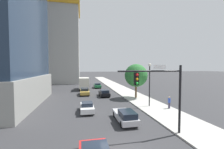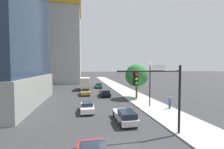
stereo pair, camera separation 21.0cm
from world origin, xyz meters
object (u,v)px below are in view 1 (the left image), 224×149
traffic_light_pole (161,87)px  car_black (104,93)px  box_truck (84,83)px  pedestrian_blue_shirt (169,102)px  street_tree (136,75)px  car_white (87,107)px  street_lamp (150,79)px  car_green (97,85)px  car_silver (125,116)px  construction_building (58,39)px  car_gold (85,91)px

traffic_light_pole → car_black: 19.00m
box_truck → pedestrian_blue_shirt: (11.42, -21.32, -0.81)m
street_tree → box_truck: bearing=126.0°
car_white → box_truck: box_truck is taller
street_lamp → pedestrian_blue_shirt: street_lamp is taller
traffic_light_pole → pedestrian_blue_shirt: traffic_light_pole is taller
box_truck → pedestrian_blue_shirt: bearing=-61.8°
traffic_light_pole → car_white: traffic_light_pole is taller
car_green → street_lamp: bearing=-76.6°
traffic_light_pole → car_silver: bearing=117.8°
construction_building → street_lamp: construction_building is taller
traffic_light_pole → construction_building: bearing=107.2°
traffic_light_pole → pedestrian_blue_shirt: 9.71m
pedestrian_blue_shirt → car_silver: bearing=-155.0°
car_white → pedestrian_blue_shirt: pedestrian_blue_shirt is taller
car_black → traffic_light_pole: bearing=-83.9°
street_tree → pedestrian_blue_shirt: 9.03m
street_tree → pedestrian_blue_shirt: (1.86, -8.16, -3.40)m
box_truck → pedestrian_blue_shirt: 24.20m
car_green → car_white: bearing=-99.6°
box_truck → pedestrian_blue_shirt: box_truck is taller
car_gold → car_black: 4.71m
street_tree → car_green: (-5.66, 16.18, -3.69)m
street_tree → car_white: size_ratio=1.55×
street_lamp → pedestrian_blue_shirt: 4.32m
construction_building → traffic_light_pole: bearing=-72.8°
car_black → pedestrian_blue_shirt: 13.58m
car_black → car_green: size_ratio=0.96×
car_black → car_white: 10.84m
street_tree → car_black: size_ratio=1.46×
traffic_light_pole → street_tree: 15.85m
car_silver → box_truck: (-3.90, 24.82, 1.10)m
street_lamp → pedestrian_blue_shirt: size_ratio=3.80×
traffic_light_pole → street_lamp: 9.68m
car_gold → street_lamp: bearing=-52.6°
street_lamp → car_green: street_lamp is taller
street_lamp → construction_building: bearing=114.8°
car_black → box_truck: 10.81m
car_green → box_truck: box_truck is taller
traffic_light_pole → street_tree: (3.68, 15.41, 0.10)m
traffic_light_pole → car_gold: traffic_light_pole is taller
pedestrian_blue_shirt → street_lamp: bearing=139.8°
traffic_light_pole → car_black: bearing=96.1°
car_silver → car_green: 27.84m
construction_building → street_tree: size_ratio=5.89×
car_green → pedestrian_blue_shirt: pedestrian_blue_shirt is taller
car_gold → car_black: car_black is taller
street_tree → car_silver: bearing=-115.9°
street_lamp → car_white: street_lamp is taller
street_lamp → box_truck: street_lamp is taller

